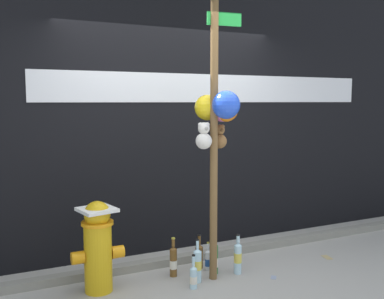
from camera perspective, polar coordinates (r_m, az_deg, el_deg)
ground_plane at (r=4.19m, az=4.02°, el=-17.68°), size 14.00×14.00×0.00m
building_wall at (r=5.01m, az=-3.27°, el=6.43°), size 10.00×0.21×3.43m
curb_strip at (r=4.82m, az=-0.71°, el=-13.86°), size 8.00×0.12×0.08m
memorial_post at (r=4.12m, az=3.29°, el=6.83°), size 0.49×0.49×3.01m
fire_hydrant at (r=4.09m, az=-12.09°, el=-11.94°), size 0.47×0.35×0.82m
bottle_0 at (r=4.48m, az=3.02°, el=-13.94°), size 0.06×0.06×0.38m
bottle_1 at (r=4.17m, az=0.19°, el=-16.14°), size 0.07×0.07×0.32m
bottle_2 at (r=4.62m, az=0.94°, el=-13.49°), size 0.08×0.08×0.35m
bottle_3 at (r=4.59m, az=2.07°, el=-14.09°), size 0.06×0.06×0.29m
bottle_4 at (r=4.28m, az=0.70°, el=-14.66°), size 0.08×0.08×0.42m
bottle_5 at (r=4.50m, az=5.95°, el=-13.68°), size 0.08×0.08×0.40m
bottle_6 at (r=4.42m, az=-2.43°, el=-14.23°), size 0.07×0.07×0.39m
litter_0 at (r=5.17m, az=17.08°, el=-13.18°), size 0.09×0.15×0.01m
litter_1 at (r=4.50m, az=10.51°, el=-15.95°), size 0.10×0.10×0.01m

